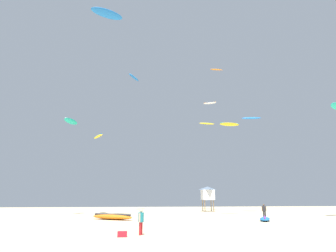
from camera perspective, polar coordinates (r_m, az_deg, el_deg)
name	(u,v)px	position (r m, az deg, el deg)	size (l,w,h in m)	color
ground_plane	(209,245)	(14.90, 8.42, -23.06)	(120.00, 120.00, 0.00)	beige
person_foreground	(141,220)	(18.37, -5.60, -18.67)	(0.35, 0.47, 1.55)	#B21E23
person_midground	(264,210)	(34.90, 19.20, -16.00)	(0.51, 0.35, 1.56)	black
kite_grounded_near	(265,219)	(30.85, 19.34, -17.61)	(2.37, 3.53, 0.42)	blue
kite_grounded_mid	(112,217)	(31.37, -11.45, -17.87)	(5.01, 4.14, 0.66)	orange
lifeguard_tower	(208,193)	(49.47, 8.17, -13.52)	(2.30, 2.30, 4.15)	#8C704C
cooler_box	(122,234)	(17.71, -9.40, -21.14)	(0.56, 0.36, 0.32)	red
kite_aloft_1	(134,77)	(54.98, -7.05, 9.92)	(2.68, 3.76, 0.80)	blue
kite_aloft_2	(71,121)	(41.51, -19.37, 0.93)	(1.89, 3.18, 0.73)	#19B29E
kite_aloft_3	(216,70)	(51.55, 9.93, 11.38)	(2.34, 0.74, 0.47)	orange
kite_aloft_4	(107,14)	(40.43, -12.47, 21.70)	(4.41, 2.75, 1.00)	blue
kite_aloft_5	(210,103)	(53.98, 8.63, 4.69)	(2.60, 1.67, 0.30)	white
kite_aloft_6	(251,118)	(49.02, 16.80, 1.57)	(3.42, 1.56, 0.63)	blue
kite_aloft_7	(207,124)	(57.44, 8.02, 0.49)	(3.40, 1.30, 0.59)	yellow
kite_aloft_8	(229,124)	(39.26, 12.55, 0.35)	(2.84, 1.00, 0.49)	yellow
kite_aloft_9	(98,136)	(42.68, -14.20, -2.08)	(2.20, 3.28, 0.66)	yellow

